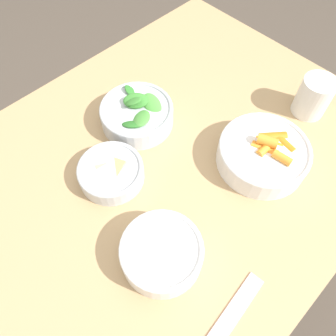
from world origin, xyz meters
The scene contains 7 objects.
ground_plane centered at (0.00, 0.00, 0.00)m, with size 10.00×10.00×0.00m, color #4C4238.
dining_table centered at (0.00, 0.00, 0.63)m, with size 1.15×0.79×0.75m.
bowl_carrots centered at (-0.20, 0.15, 0.78)m, with size 0.20×0.20×0.07m.
bowl_greens centered at (-0.08, -0.13, 0.78)m, with size 0.17×0.17×0.08m.
bowl_beans_hotdog centered at (0.11, 0.15, 0.78)m, with size 0.15×0.15×0.06m.
bowl_cookies centered at (0.06, -0.05, 0.77)m, with size 0.14×0.14×0.04m.
cup centered at (-0.41, 0.14, 0.80)m, with size 0.08×0.08×0.10m.
Camera 1 is at (0.23, 0.29, 1.36)m, focal length 35.00 mm.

